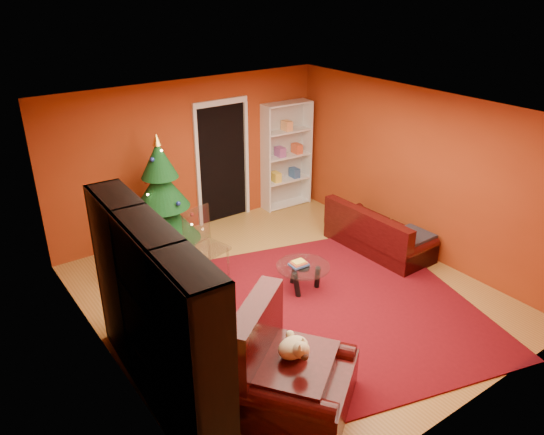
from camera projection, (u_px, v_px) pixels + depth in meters
floor at (288, 296)px, 7.49m from camera, size 5.00×5.50×0.05m
ceiling at (291, 110)px, 6.37m from camera, size 5.00×5.50×0.05m
wall_back at (190, 156)px, 8.97m from camera, size 5.00×0.05×2.60m
wall_left at (100, 268)px, 5.59m from camera, size 0.05×5.50×2.60m
wall_right at (418, 172)px, 8.27m from camera, size 0.05×5.50×2.60m
doorway at (223, 164)px, 9.36m from camera, size 1.06×0.60×2.16m
rug at (347, 305)px, 7.23m from camera, size 4.05×4.42×0.02m
media_unit at (155, 316)px, 5.28m from camera, size 0.51×2.66×2.03m
christmas_tree at (162, 197)px, 8.21m from camera, size 1.41×1.41×2.00m
gift_box_teal at (126, 268)px, 7.84m from camera, size 0.35×0.35×0.30m
gift_box_green at (163, 252)px, 8.35m from camera, size 0.26×0.26×0.26m
gift_box_red at (147, 242)px, 8.73m from camera, size 0.22×0.22×0.20m
white_bookshelf at (286, 156)px, 9.95m from camera, size 0.97×0.39×2.06m
armchair at (296, 370)px, 5.37m from camera, size 1.69×1.69×0.94m
dog at (293, 348)px, 5.33m from camera, size 0.50×0.48×0.31m
sofa at (380, 228)px, 8.55m from camera, size 0.83×1.79×0.76m
coffee_table at (303, 277)px, 7.52m from camera, size 0.80×0.80×0.48m
acrylic_chair at (208, 249)px, 7.70m from camera, size 0.60×0.63×0.96m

